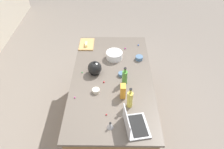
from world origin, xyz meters
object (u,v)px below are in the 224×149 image
(kettle, at_px, (95,68))
(cutting_board, at_px, (87,44))
(mixing_bowl_large, at_px, (114,55))
(bottle_oil, at_px, (130,99))
(laptop, at_px, (134,125))
(ramekin_small, at_px, (139,58))
(butter_stick_left, at_px, (86,44))
(ramekin_wide, at_px, (96,91))
(bottle_olive, at_px, (125,77))
(candy_bag, at_px, (123,91))
(kitchen_timer, at_px, (110,125))
(ramekin_medium, at_px, (121,74))

(kettle, height_order, cutting_board, kettle)
(mixing_bowl_large, distance_m, bottle_oil, 0.89)
(laptop, distance_m, bottle_oil, 0.29)
(laptop, relative_size, kettle, 1.61)
(ramekin_small, bearing_deg, mixing_bowl_large, 85.39)
(cutting_board, bearing_deg, ramekin_small, -114.79)
(kettle, relative_size, butter_stick_left, 1.94)
(mixing_bowl_large, bearing_deg, ramekin_wide, 162.06)
(ramekin_wide, bearing_deg, bottle_olive, -65.27)
(bottle_olive, relative_size, ramekin_wide, 2.77)
(ramekin_small, bearing_deg, cutting_board, 65.21)
(candy_bag, bearing_deg, ramekin_wide, 78.68)
(kettle, distance_m, kitchen_timer, 0.87)
(mixing_bowl_large, height_order, bottle_oil, bottle_oil)
(laptop, bearing_deg, bottle_olive, 6.25)
(kettle, height_order, ramekin_small, kettle)
(butter_stick_left, distance_m, ramekin_small, 0.83)
(kettle, distance_m, butter_stick_left, 0.63)
(cutting_board, distance_m, ramekin_small, 0.85)
(butter_stick_left, height_order, candy_bag, candy_bag)
(mixing_bowl_large, xyz_separation_m, ramekin_wide, (-0.66, 0.21, -0.03))
(ramekin_medium, xyz_separation_m, kitchen_timer, (-0.79, 0.13, 0.01))
(mixing_bowl_large, bearing_deg, ramekin_small, -94.61)
(bottle_oil, bearing_deg, kettle, 37.41)
(bottle_olive, bearing_deg, cutting_board, 33.47)
(laptop, relative_size, cutting_board, 1.09)
(bottle_olive, relative_size, ramekin_medium, 2.94)
(kettle, bearing_deg, bottle_oil, -142.59)
(laptop, bearing_deg, butter_stick_left, 23.30)
(laptop, xyz_separation_m, ramekin_small, (1.12, -0.15, -0.02))
(bottle_olive, relative_size, kitchen_timer, 3.17)
(cutting_board, xyz_separation_m, kitchen_timer, (-1.48, -0.39, 0.03))
(kettle, xyz_separation_m, ramekin_medium, (-0.05, -0.34, -0.06))
(kettle, bearing_deg, ramekin_medium, -97.89)
(mixing_bowl_large, xyz_separation_m, ramekin_small, (-0.03, -0.35, -0.03))
(kettle, bearing_deg, ramekin_small, -64.16)
(butter_stick_left, xyz_separation_m, ramekin_wide, (-0.95, -0.21, -0.01))
(bottle_olive, height_order, cutting_board, bottle_olive)
(bottle_olive, distance_m, ramekin_wide, 0.38)
(kettle, bearing_deg, ramekin_wide, -174.15)
(ramekin_wide, relative_size, kitchen_timer, 1.14)
(bottle_olive, distance_m, kitchen_timer, 0.67)
(ramekin_small, bearing_deg, ramekin_medium, 142.95)
(mixing_bowl_large, xyz_separation_m, bottle_oil, (-0.87, -0.17, 0.06))
(laptop, xyz_separation_m, butter_stick_left, (1.44, 0.62, -0.01))
(candy_bag, bearing_deg, bottle_olive, -6.89)
(butter_stick_left, bearing_deg, ramekin_medium, -141.79)
(cutting_board, distance_m, ramekin_wide, 1.01)
(ramekin_medium, bearing_deg, candy_bag, -178.78)
(mixing_bowl_large, xyz_separation_m, candy_bag, (-0.73, -0.10, 0.03))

